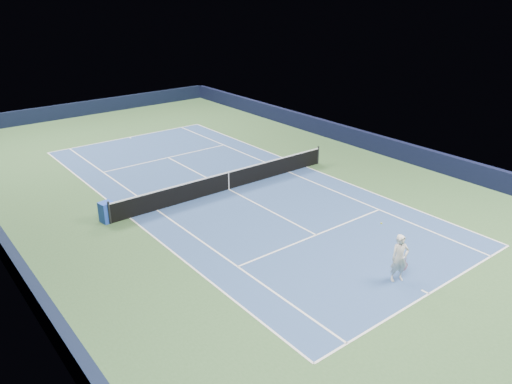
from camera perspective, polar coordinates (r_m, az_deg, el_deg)
ground at (r=25.73m, az=-3.13°, el=0.30°), size 40.00×40.00×0.00m
wall_far at (r=42.65m, az=-18.90°, el=9.05°), size 22.00×0.35×1.10m
wall_right at (r=32.59m, az=12.67°, el=5.71°), size 0.35×40.00×1.10m
wall_left at (r=21.81m, az=-27.17°, el=-5.15°), size 0.35×40.00×1.10m
court_surface at (r=25.73m, az=-3.13°, el=0.30°), size 10.97×23.77×0.01m
baseline_far at (r=35.60m, az=-14.30°, el=6.09°), size 10.97×0.08×0.00m
baseline_near at (r=18.42m, az=19.16°, el=-10.94°), size 10.97×0.08×0.00m
sideline_doubles_right at (r=29.00m, az=5.77°, el=2.88°), size 0.08×23.77×0.00m
sideline_doubles_left at (r=23.32m, az=-14.22°, el=-2.89°), size 0.08×23.77×0.00m
sideline_singles_right at (r=28.12m, az=3.74°, el=2.30°), size 0.08×23.77×0.00m
sideline_singles_left at (r=23.82m, az=-11.24°, el=-2.04°), size 0.08×23.77×0.00m
service_line_far at (r=30.87m, az=-10.01°, el=3.90°), size 8.23×0.08×0.00m
service_line_near at (r=21.29m, az=6.90°, el=-4.90°), size 8.23×0.08×0.00m
center_service_line at (r=25.73m, az=-3.13°, el=0.32°), size 0.08×12.80×0.00m
center_mark_far at (r=35.47m, az=-14.19°, el=6.04°), size 0.08×0.30×0.00m
center_mark_near at (r=18.48m, az=18.77°, el=-10.76°), size 0.08×0.30×0.00m
tennis_net at (r=25.55m, az=-3.15°, el=1.34°), size 12.90×0.10×1.07m
sponsor_cube at (r=23.07m, az=-16.67°, el=-2.20°), size 0.65×0.61×0.94m
tennis_player at (r=18.41m, az=16.09°, el=-7.29°), size 0.86×1.36×1.88m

